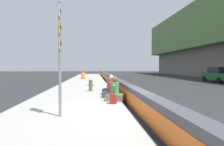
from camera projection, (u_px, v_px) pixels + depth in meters
name	position (u px, v px, depth m)	size (l,w,h in m)	color
ground_plane	(140.00, 113.00, 7.72)	(160.00, 160.00, 0.00)	#2B2B2D
sidewalk_strip	(68.00, 112.00, 7.49)	(80.00, 4.40, 0.14)	#A8A59E
jersey_barrier	(140.00, 101.00, 7.71)	(76.00, 0.45, 0.85)	#47474C
route_sign_post	(60.00, 50.00, 6.48)	(0.44, 0.09, 3.60)	gray
fire_hydrant	(91.00, 84.00, 13.42)	(0.26, 0.46, 0.88)	#47663D
seated_person_foreground	(115.00, 93.00, 9.61)	(0.87, 0.95, 1.12)	#706651
seated_person_middle	(111.00, 90.00, 10.66)	(0.89, 0.98, 1.15)	#424247
seated_person_rear	(110.00, 88.00, 11.79)	(0.90, 0.99, 1.18)	#23284C
backpack	(113.00, 99.00, 8.83)	(0.32, 0.28, 0.40)	maroon
construction_barrel	(83.00, 75.00, 27.39)	(0.54, 0.54, 0.95)	orange
parked_car_fourth	(219.00, 75.00, 23.05)	(4.51, 1.96, 1.71)	#145128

